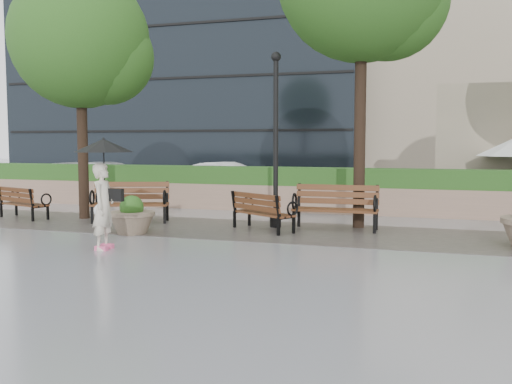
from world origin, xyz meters
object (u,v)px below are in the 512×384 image
(bench_1, at_px, (130,211))
(bench_0, at_px, (24,209))
(pedestrian, at_px, (104,183))
(lamppost, at_px, (276,151))
(bench_2, at_px, (263,220))
(planter_left, at_px, (132,219))
(bench_3, at_px, (335,217))
(car_right, at_px, (228,180))
(car_left, at_px, (112,179))

(bench_1, bearing_deg, bench_0, 164.92)
(pedestrian, bearing_deg, bench_0, 48.54)
(lamppost, relative_size, pedestrian, 1.98)
(bench_2, xyz_separation_m, planter_left, (-2.75, -1.35, 0.08))
(bench_0, xyz_separation_m, bench_3, (8.59, 0.57, 0.06))
(bench_1, height_order, pedestrian, pedestrian)
(bench_2, distance_m, car_right, 8.26)
(car_left, distance_m, car_right, 4.78)
(bench_0, xyz_separation_m, bench_2, (6.96, -0.05, 0.01))
(bench_0, distance_m, lamppost, 7.31)
(bench_1, height_order, car_left, car_left)
(car_right, bearing_deg, car_left, 106.64)
(lamppost, bearing_deg, car_left, 143.70)
(bench_1, distance_m, car_right, 7.11)
(pedestrian, bearing_deg, bench_2, -42.24)
(planter_left, xyz_separation_m, car_left, (-5.68, 8.27, 0.32))
(planter_left, xyz_separation_m, pedestrian, (0.47, -1.85, 0.97))
(bench_3, xyz_separation_m, planter_left, (-4.39, -1.97, 0.03))
(car_left, bearing_deg, lamppost, -124.09)
(bench_1, bearing_deg, car_left, 105.98)
(bench_2, xyz_separation_m, car_right, (-3.68, 7.39, 0.40))
(planter_left, distance_m, car_right, 8.79)
(bench_0, xyz_separation_m, car_left, (-1.48, 6.87, 0.40))
(bench_1, height_order, car_right, car_right)
(bench_1, xyz_separation_m, car_right, (0.07, 7.10, 0.36))
(bench_1, height_order, bench_3, bench_3)
(planter_left, bearing_deg, lamppost, 34.28)
(bench_3, xyz_separation_m, car_right, (-5.32, 6.76, 0.35))
(bench_3, bearing_deg, bench_2, -160.30)
(car_left, bearing_deg, bench_1, -142.54)
(car_left, bearing_deg, bench_2, -127.16)
(bench_1, bearing_deg, bench_2, -23.69)
(bench_3, bearing_deg, bench_0, -177.36)
(bench_3, relative_size, car_right, 0.50)
(car_left, bearing_deg, bench_3, -119.82)
(bench_1, xyz_separation_m, bench_3, (5.38, 0.33, 0.01))
(bench_0, bearing_deg, lamppost, -156.84)
(lamppost, bearing_deg, bench_2, -102.58)
(bench_2, bearing_deg, car_left, -7.39)
(bench_3, height_order, car_right, car_right)
(bench_0, bearing_deg, planter_left, -179.88)
(bench_3, xyz_separation_m, pedestrian, (-3.92, -3.82, 1.00))
(bench_1, distance_m, car_left, 8.13)
(bench_3, bearing_deg, planter_left, -156.95)
(bench_1, bearing_deg, planter_left, -78.03)
(bench_2, relative_size, pedestrian, 0.82)
(bench_0, distance_m, pedestrian, 5.79)
(car_left, height_order, pedestrian, pedestrian)
(bench_1, xyz_separation_m, lamppost, (3.89, 0.33, 1.59))
(planter_left, height_order, car_left, car_left)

